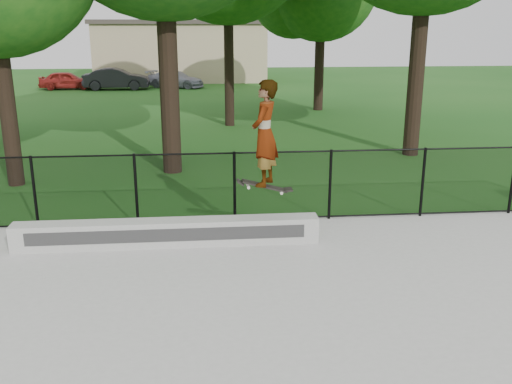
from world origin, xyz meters
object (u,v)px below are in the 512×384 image
Objects in this scene: car_a at (67,80)px; car_c at (176,79)px; car_b at (116,79)px; skater_airborne at (265,135)px; grind_ledge at (168,233)px.

car_a is 6.89m from car_c.
skater_airborne is (6.45, -27.35, 1.47)m from car_b.
grind_ledge is 1.69× the size of car_a.
car_c is 1.66× the size of skater_airborne.
skater_airborne is at bearing -164.85° from car_a.
car_b is 28.14m from skater_airborne.
car_b is 1.78× the size of skater_airborne.
car_a is at bearing 116.59° from car_c.
grind_ledge is 2.71× the size of skater_airborne.
car_a is at bearing 109.11° from skater_airborne.
car_b is at bearing -102.79° from car_a.
car_a is at bearing 105.83° from grind_ledge.
skater_airborne is at bearing -167.10° from car_b.
car_a is at bearing 80.81° from car_b.
car_c is at bearing 95.62° from skater_airborne.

